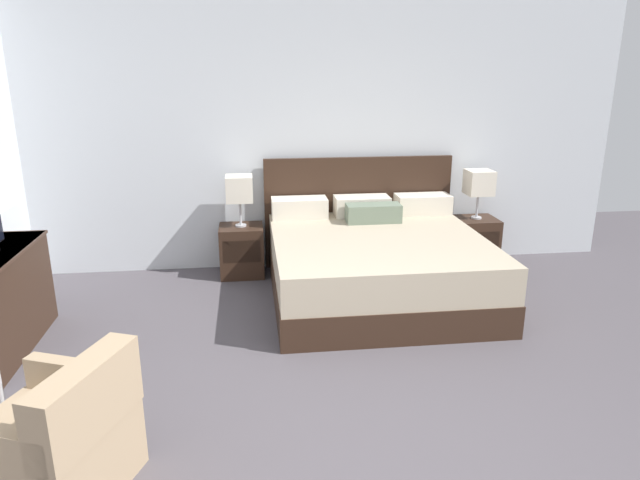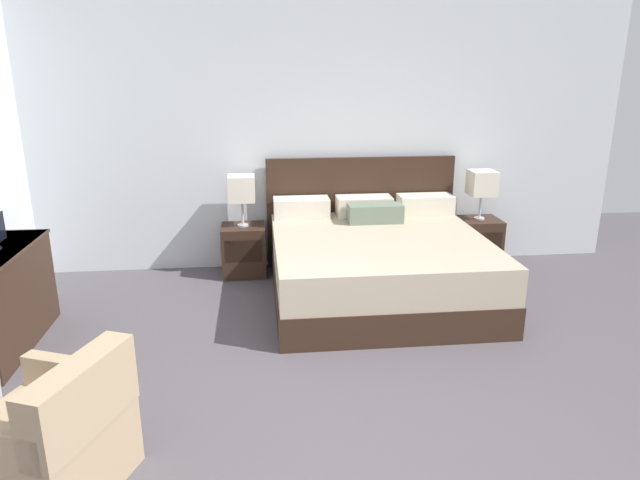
{
  "view_description": "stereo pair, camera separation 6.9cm",
  "coord_description": "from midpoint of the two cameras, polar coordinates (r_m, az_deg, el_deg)",
  "views": [
    {
      "loc": [
        -0.56,
        -2.41,
        2.09
      ],
      "look_at": [
        -0.01,
        1.93,
        0.75
      ],
      "focal_mm": 32.0,
      "sensor_mm": 36.0,
      "label": 1
    },
    {
      "loc": [
        -0.49,
        -2.41,
        2.09
      ],
      "look_at": [
        -0.01,
        1.93,
        0.75
      ],
      "focal_mm": 32.0,
      "sensor_mm": 36.0,
      "label": 2
    }
  ],
  "objects": [
    {
      "name": "table_lamp_right",
      "position": [
        6.24,
        16.21,
        5.45
      ],
      "size": [
        0.27,
        0.27,
        0.52
      ],
      "color": "#B7B7BC",
      "rests_on": "nightstand_right"
    },
    {
      "name": "wall_back",
      "position": [
        6.0,
        -1.23,
        10.48
      ],
      "size": [
        6.78,
        0.06,
        2.81
      ],
      "primitive_type": "cube",
      "color": "silver",
      "rests_on": "ground"
    },
    {
      "name": "nightstand_left",
      "position": [
        5.94,
        -7.28,
        -1.02
      ],
      "size": [
        0.44,
        0.4,
        0.52
      ],
      "color": "#332116",
      "rests_on": "ground"
    },
    {
      "name": "armchair_by_window",
      "position": [
        3.29,
        -24.86,
        -17.91
      ],
      "size": [
        0.89,
        0.89,
        0.76
      ],
      "color": "#9E8466",
      "rests_on": "ground"
    },
    {
      "name": "nightstand_right",
      "position": [
        6.39,
        15.74,
        -0.23
      ],
      "size": [
        0.44,
        0.4,
        0.52
      ],
      "color": "#332116",
      "rests_on": "ground"
    },
    {
      "name": "bed",
      "position": [
        5.35,
        6.11,
        -2.24
      ],
      "size": [
        2.0,
        2.0,
        1.17
      ],
      "color": "#332116",
      "rests_on": "ground"
    },
    {
      "name": "table_lamp_left",
      "position": [
        5.77,
        -7.52,
        5.09
      ],
      "size": [
        0.27,
        0.27,
        0.52
      ],
      "color": "#B7B7BC",
      "rests_on": "nightstand_left"
    }
  ]
}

